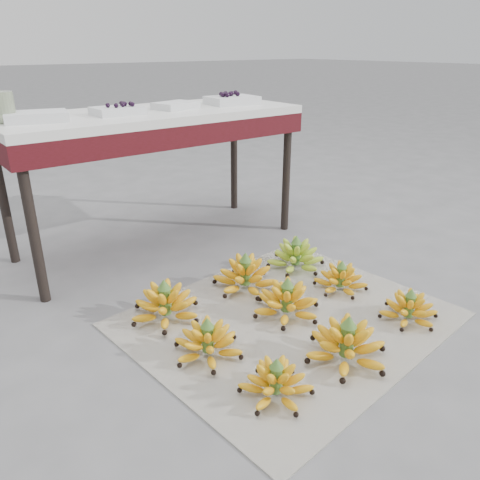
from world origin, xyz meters
TOP-DOWN VIEW (x-y plane):
  - ground at (0.00, 0.00)m, footprint 60.00×60.00m
  - newspaper_mat at (0.04, -0.02)m, footprint 1.34×1.16m
  - bunch_front_left at (-0.32, -0.34)m, footprint 0.31×0.31m
  - bunch_front_center at (0.01, -0.35)m, footprint 0.39×0.39m
  - bunch_front_right at (0.43, -0.33)m, footprint 0.28×0.28m
  - bunch_mid_left at (-0.37, -0.02)m, footprint 0.30×0.30m
  - bunch_mid_center at (0.05, 0.01)m, footprint 0.37×0.37m
  - bunch_mid_right at (0.41, 0.02)m, footprint 0.29×0.29m
  - bunch_back_left at (-0.37, 0.30)m, footprint 0.38×0.38m
  - bunch_back_center at (0.06, 0.30)m, footprint 0.32×0.32m
  - bunch_back_right at (0.40, 0.32)m, footprint 0.38×0.38m
  - vendor_table at (0.01, 1.04)m, footprint 1.58×0.63m
  - tray_far_left at (-0.57, 1.01)m, footprint 0.30×0.25m
  - tray_left at (-0.19, 1.00)m, footprint 0.24×0.17m
  - tray_right at (0.15, 1.02)m, footprint 0.25×0.21m
  - tray_far_right at (0.51, 1.00)m, footprint 0.29×0.22m
  - glass_jar at (-0.70, 1.06)m, footprint 0.13×0.13m

SIDE VIEW (x-z plane):
  - ground at x=0.00m, z-range 0.00..0.00m
  - newspaper_mat at x=0.04m, z-range 0.00..0.01m
  - bunch_front_right at x=0.43m, z-range -0.02..0.13m
  - bunch_front_left at x=-0.32m, z-range -0.02..0.13m
  - bunch_mid_right at x=0.41m, z-range -0.02..0.13m
  - bunch_mid_left at x=-0.37m, z-range -0.02..0.14m
  - bunch_mid_center at x=0.05m, z-range -0.02..0.16m
  - bunch_back_right at x=0.40m, z-range -0.02..0.16m
  - bunch_back_left at x=-0.37m, z-range -0.02..0.16m
  - bunch_back_center at x=0.06m, z-range -0.02..0.16m
  - bunch_front_center at x=0.01m, z-range -0.02..0.16m
  - vendor_table at x=0.01m, z-range 0.29..1.05m
  - tray_right at x=0.15m, z-range 0.76..0.79m
  - tray_left at x=-0.19m, z-range 0.75..0.81m
  - tray_far_left at x=-0.57m, z-range 0.76..0.80m
  - tray_far_right at x=0.51m, z-range 0.75..0.82m
  - glass_jar at x=-0.70m, z-range 0.76..0.89m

